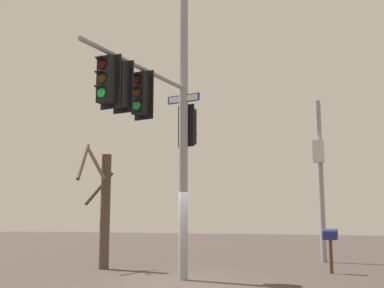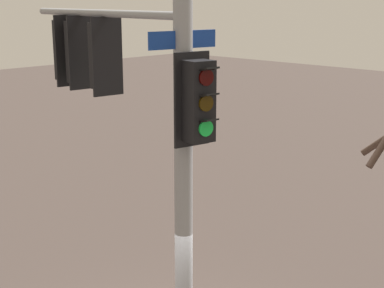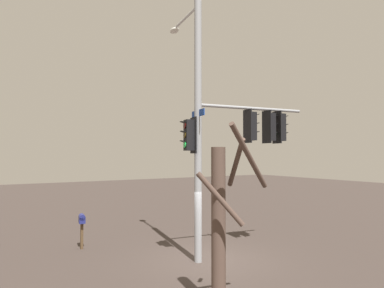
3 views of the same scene
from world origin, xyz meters
name	(u,v)px [view 3 (image 3 of 3)]	position (x,y,z in m)	size (l,w,h in m)	color
ground_plane	(209,260)	(0.00, 0.00, 0.00)	(80.00, 80.00, 0.00)	#3A302B
main_signal_pole_assembly	(222,122)	(0.01, -0.63, 5.06)	(3.53, 5.26, 9.59)	gray
mailbox	(82,222)	(3.95, 3.52, 1.11)	(0.47, 0.30, 1.41)	#4C3823
bare_tree_behind_pole	(221,222)	(-3.64, 2.15, 2.20)	(1.51, 1.92, 4.51)	#4D3B32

